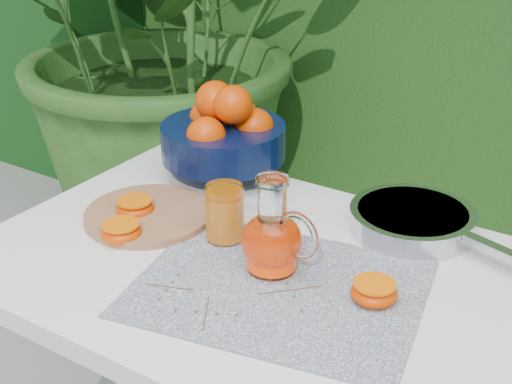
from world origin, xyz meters
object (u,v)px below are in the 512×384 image
Objects in this scene: juice_pitcher at (273,239)px; cutting_board at (149,215)px; white_table at (250,296)px; fruit_bowl at (224,133)px; saute_pan at (414,220)px.

cutting_board is at bearing 173.98° from juice_pitcher.
cutting_board is (-0.26, 0.02, 0.09)m from white_table.
fruit_bowl reaches higher than juice_pitcher.
white_table is at bearing 168.44° from juice_pitcher.
white_table is 0.16m from juice_pitcher.
juice_pitcher is (0.31, -0.30, -0.04)m from fruit_bowl.
cutting_board is 1.45× the size of juice_pitcher.
saute_pan is at bearing 51.47° from white_table.
white_table is 0.35m from saute_pan.
fruit_bowl is at bearing 177.60° from saute_pan.
juice_pitcher is (0.32, -0.03, 0.06)m from cutting_board.
saute_pan is (0.47, 0.24, 0.02)m from cutting_board.
fruit_bowl reaches higher than cutting_board.
cutting_board is 0.89× the size of fruit_bowl.
saute_pan is at bearing 60.58° from juice_pitcher.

